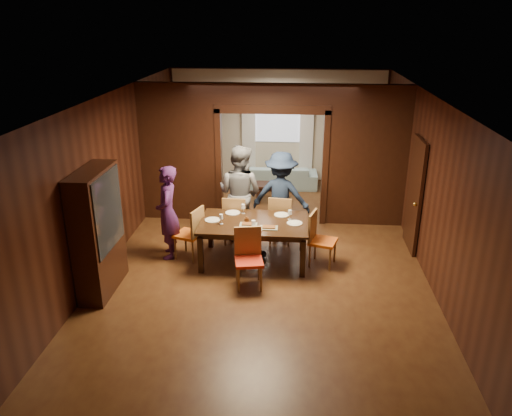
# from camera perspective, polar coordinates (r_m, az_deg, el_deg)

# --- Properties ---
(floor) EXTENTS (9.00, 9.00, 0.00)m
(floor) POSITION_cam_1_polar(r_m,az_deg,el_deg) (9.33, 1.18, -5.16)
(floor) COLOR #4A2615
(floor) RESTS_ON ground
(ceiling) EXTENTS (5.50, 9.00, 0.02)m
(ceiling) POSITION_cam_1_polar(r_m,az_deg,el_deg) (8.45, 1.33, 12.75)
(ceiling) COLOR silver
(ceiling) RESTS_ON room_walls
(room_walls) EXTENTS (5.52, 9.01, 2.90)m
(room_walls) POSITION_cam_1_polar(r_m,az_deg,el_deg) (10.57, 1.90, 6.76)
(room_walls) COLOR black
(room_walls) RESTS_ON floor
(person_purple) EXTENTS (0.52, 0.69, 1.70)m
(person_purple) POSITION_cam_1_polar(r_m,az_deg,el_deg) (9.03, -10.08, -0.51)
(person_purple) COLOR #421A4E
(person_purple) RESTS_ON floor
(person_grey) EXTENTS (1.14, 1.04, 1.90)m
(person_grey) POSITION_cam_1_polar(r_m,az_deg,el_deg) (9.56, -1.85, 1.68)
(person_grey) COLOR slate
(person_grey) RESTS_ON floor
(person_navy) EXTENTS (1.22, 0.82, 1.74)m
(person_navy) POSITION_cam_1_polar(r_m,az_deg,el_deg) (9.67, 2.88, 1.41)
(person_navy) COLOR #1A2741
(person_navy) RESTS_ON floor
(sofa) EXTENTS (1.99, 0.84, 0.57)m
(sofa) POSITION_cam_1_polar(r_m,az_deg,el_deg) (12.79, 2.57, 3.65)
(sofa) COLOR #94B9C2
(sofa) RESTS_ON floor
(serving_bowl) EXTENTS (0.32, 0.32, 0.08)m
(serving_bowl) POSITION_cam_1_polar(r_m,az_deg,el_deg) (8.81, 0.19, -1.09)
(serving_bowl) COLOR black
(serving_bowl) RESTS_ON dining_table
(dining_table) EXTENTS (1.89, 1.17, 0.76)m
(dining_table) POSITION_cam_1_polar(r_m,az_deg,el_deg) (8.88, -0.24, -3.86)
(dining_table) COLOR black
(dining_table) RESTS_ON floor
(coffee_table) EXTENTS (0.80, 0.50, 0.40)m
(coffee_table) POSITION_cam_1_polar(r_m,az_deg,el_deg) (11.90, 1.87, 1.85)
(coffee_table) COLOR black
(coffee_table) RESTS_ON floor
(chair_left) EXTENTS (0.56, 0.56, 0.97)m
(chair_left) POSITION_cam_1_polar(r_m,az_deg,el_deg) (9.06, -7.73, -2.81)
(chair_left) COLOR orange
(chair_left) RESTS_ON floor
(chair_right) EXTENTS (0.55, 0.55, 0.97)m
(chair_right) POSITION_cam_1_polar(r_m,az_deg,el_deg) (8.78, 7.68, -3.61)
(chair_right) COLOR #E25C15
(chair_right) RESTS_ON floor
(chair_far_l) EXTENTS (0.45, 0.45, 0.97)m
(chair_far_l) POSITION_cam_1_polar(r_m,az_deg,el_deg) (9.58, -2.34, -1.25)
(chair_far_l) COLOR #DB5E14
(chair_far_l) RESTS_ON floor
(chair_far_r) EXTENTS (0.49, 0.49, 0.97)m
(chair_far_r) POSITION_cam_1_polar(r_m,az_deg,el_deg) (9.60, 2.90, -1.22)
(chair_far_r) COLOR orange
(chair_far_r) RESTS_ON floor
(chair_near) EXTENTS (0.51, 0.51, 0.97)m
(chair_near) POSITION_cam_1_polar(r_m,az_deg,el_deg) (8.03, -0.82, -5.90)
(chair_near) COLOR red
(chair_near) RESTS_ON floor
(hutch) EXTENTS (0.40, 1.20, 2.00)m
(hutch) POSITION_cam_1_polar(r_m,az_deg,el_deg) (8.12, -17.62, -2.63)
(hutch) COLOR black
(hutch) RESTS_ON floor
(door_right) EXTENTS (0.06, 0.90, 2.10)m
(door_right) POSITION_cam_1_polar(r_m,az_deg,el_deg) (9.62, 17.69, 1.42)
(door_right) COLOR black
(door_right) RESTS_ON floor
(window_far) EXTENTS (1.20, 0.03, 1.30)m
(window_far) POSITION_cam_1_polar(r_m,az_deg,el_deg) (13.02, 2.51, 10.38)
(window_far) COLOR silver
(window_far) RESTS_ON back_wall
(curtain_left) EXTENTS (0.35, 0.06, 2.40)m
(curtain_left) POSITION_cam_1_polar(r_m,az_deg,el_deg) (13.13, -0.84, 8.48)
(curtain_left) COLOR white
(curtain_left) RESTS_ON back_wall
(curtain_right) EXTENTS (0.35, 0.06, 2.40)m
(curtain_right) POSITION_cam_1_polar(r_m,az_deg,el_deg) (13.07, 5.79, 8.32)
(curtain_right) COLOR white
(curtain_right) RESTS_ON back_wall
(plate_left) EXTENTS (0.27, 0.27, 0.01)m
(plate_left) POSITION_cam_1_polar(r_m,az_deg,el_deg) (8.83, -5.00, -1.36)
(plate_left) COLOR silver
(plate_left) RESTS_ON dining_table
(plate_far_l) EXTENTS (0.27, 0.27, 0.01)m
(plate_far_l) POSITION_cam_1_polar(r_m,az_deg,el_deg) (9.12, -2.67, -0.54)
(plate_far_l) COLOR silver
(plate_far_l) RESTS_ON dining_table
(plate_far_r) EXTENTS (0.27, 0.27, 0.01)m
(plate_far_r) POSITION_cam_1_polar(r_m,az_deg,el_deg) (9.03, 2.94, -0.78)
(plate_far_r) COLOR silver
(plate_far_r) RESTS_ON dining_table
(plate_right) EXTENTS (0.27, 0.27, 0.01)m
(plate_right) POSITION_cam_1_polar(r_m,az_deg,el_deg) (8.69, 4.43, -1.72)
(plate_right) COLOR silver
(plate_right) RESTS_ON dining_table
(plate_near) EXTENTS (0.27, 0.27, 0.01)m
(plate_near) POSITION_cam_1_polar(r_m,az_deg,el_deg) (8.37, -0.27, -2.57)
(plate_near) COLOR white
(plate_near) RESTS_ON dining_table
(platter_a) EXTENTS (0.30, 0.20, 0.04)m
(platter_a) POSITION_cam_1_polar(r_m,az_deg,el_deg) (8.59, -0.88, -1.87)
(platter_a) COLOR gray
(platter_a) RESTS_ON dining_table
(platter_b) EXTENTS (0.30, 0.20, 0.04)m
(platter_b) POSITION_cam_1_polar(r_m,az_deg,el_deg) (8.46, 1.47, -2.22)
(platter_b) COLOR gray
(platter_b) RESTS_ON dining_table
(wineglass_left) EXTENTS (0.08, 0.08, 0.18)m
(wineglass_left) POSITION_cam_1_polar(r_m,az_deg,el_deg) (8.63, -4.00, -1.28)
(wineglass_left) COLOR silver
(wineglass_left) RESTS_ON dining_table
(wineglass_far) EXTENTS (0.08, 0.08, 0.18)m
(wineglass_far) POSITION_cam_1_polar(r_m,az_deg,el_deg) (9.07, -1.47, -0.09)
(wineglass_far) COLOR white
(wineglass_far) RESTS_ON dining_table
(wineglass_right) EXTENTS (0.08, 0.08, 0.18)m
(wineglass_right) POSITION_cam_1_polar(r_m,az_deg,el_deg) (8.81, 3.89, -0.78)
(wineglass_right) COLOR silver
(wineglass_right) RESTS_ON dining_table
(tumbler) EXTENTS (0.07, 0.07, 0.14)m
(tumbler) POSITION_cam_1_polar(r_m,az_deg,el_deg) (8.45, -0.28, -1.87)
(tumbler) COLOR silver
(tumbler) RESTS_ON dining_table
(condiment_jar) EXTENTS (0.08, 0.08, 0.11)m
(condiment_jar) POSITION_cam_1_polar(r_m,az_deg,el_deg) (8.67, -1.08, -1.36)
(condiment_jar) COLOR #4A2811
(condiment_jar) RESTS_ON dining_table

